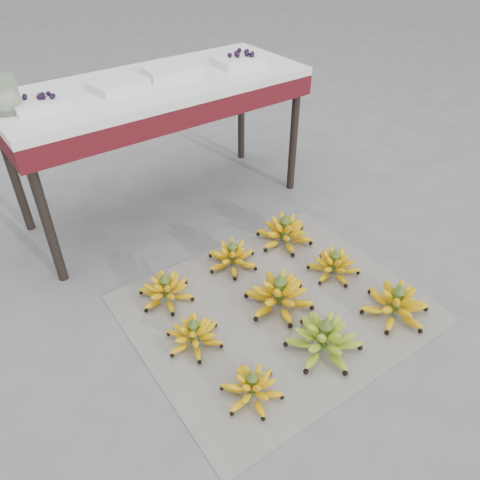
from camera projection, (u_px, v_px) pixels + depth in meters
ground at (256, 320)px, 2.07m from camera, size 60.00×60.00×0.00m
newspaper_mat at (276, 308)px, 2.12m from camera, size 1.28×1.08×0.01m
bunch_front_left at (252, 388)px, 1.73m from camera, size 0.27×0.27×0.14m
bunch_front_center at (324, 339)px, 1.89m from camera, size 0.38×0.38×0.19m
bunch_front_right at (396, 304)px, 2.05m from camera, size 0.30×0.30×0.18m
bunch_mid_left at (194, 335)px, 1.93m from camera, size 0.29×0.29×0.15m
bunch_mid_center at (279, 295)px, 2.10m from camera, size 0.35×0.35×0.19m
bunch_mid_right at (334, 265)px, 2.28m from camera, size 0.29×0.29×0.15m
bunch_back_left at (166, 290)px, 2.14m from camera, size 0.30×0.30×0.15m
bunch_back_center at (232, 257)px, 2.33m from camera, size 0.27×0.27×0.16m
bunch_back_right at (284, 232)px, 2.48m from camera, size 0.37×0.37×0.18m
vendor_table at (157, 97)px, 2.40m from camera, size 1.57×0.63×0.75m
tray_far_left at (39, 103)px, 2.05m from camera, size 0.22×0.16×0.06m
tray_left at (118, 84)px, 2.24m from camera, size 0.28×0.22×0.04m
tray_right at (172, 71)px, 2.40m from camera, size 0.30×0.23×0.04m
tray_far_right at (239, 60)px, 2.55m from camera, size 0.26×0.19×0.07m
glass_jar at (4, 94)px, 1.97m from camera, size 0.16×0.16×0.15m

